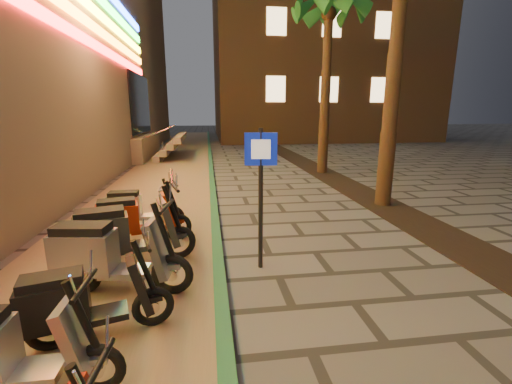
{
  "coord_description": "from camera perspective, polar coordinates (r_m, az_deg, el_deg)",
  "views": [
    {
      "loc": [
        -1.01,
        -1.31,
        2.45
      ],
      "look_at": [
        -0.27,
        3.91,
        1.2
      ],
      "focal_mm": 24.0,
      "sensor_mm": 36.0,
      "label": 1
    }
  ],
  "objects": [
    {
      "name": "scooter_8",
      "position": [
        4.24,
        -27.2,
        -16.08
      ],
      "size": [
        1.54,
        0.79,
        1.09
      ],
      "rotation": [
        0.0,
        0.0,
        0.28
      ],
      "color": "black",
      "rests_on": "ground"
    },
    {
      "name": "scooter_7",
      "position": [
        3.8,
        -36.86,
        -20.77
      ],
      "size": [
        1.57,
        0.55,
        1.11
      ],
      "rotation": [
        0.0,
        0.0,
        -0.01
      ],
      "color": "black",
      "rests_on": "ground"
    },
    {
      "name": "scooter_9",
      "position": [
        5.08,
        -23.75,
        -9.64
      ],
      "size": [
        1.85,
        0.74,
        1.3
      ],
      "rotation": [
        0.0,
        0.0,
        -0.14
      ],
      "color": "black",
      "rests_on": "ground"
    },
    {
      "name": "parking_strip",
      "position": [
        11.68,
        -15.68,
        0.75
      ],
      "size": [
        3.4,
        60.0,
        0.01
      ],
      "primitive_type": "cube",
      "color": "#8C7251",
      "rests_on": "ground"
    },
    {
      "name": "scooter_10",
      "position": [
        5.8,
        -21.47,
        -6.57
      ],
      "size": [
        1.85,
        0.93,
        1.31
      ],
      "rotation": [
        0.0,
        0.0,
        0.27
      ],
      "color": "black",
      "rests_on": "ground"
    },
    {
      "name": "pedestrian_sign",
      "position": [
        5.18,
        0.79,
        2.0
      ],
      "size": [
        0.49,
        0.11,
        2.21
      ],
      "rotation": [
        0.0,
        0.0,
        -0.12
      ],
      "color": "black",
      "rests_on": "ground"
    },
    {
      "name": "scooter_11",
      "position": [
        6.68,
        -19.8,
        -4.29
      ],
      "size": [
        1.69,
        0.81,
        1.19
      ],
      "rotation": [
        0.0,
        0.0,
        0.24
      ],
      "color": "black",
      "rests_on": "ground"
    },
    {
      "name": "green_curb",
      "position": [
        11.56,
        -7.32,
        1.25
      ],
      "size": [
        0.18,
        60.0,
        0.1
      ],
      "primitive_type": "cube",
      "color": "#25633B",
      "rests_on": "ground"
    },
    {
      "name": "palm_d",
      "position": [
        14.51,
        12.07,
        27.01
      ],
      "size": [
        2.97,
        3.02,
        7.16
      ],
      "color": "#472D19",
      "rests_on": "ground"
    },
    {
      "name": "scooter_12",
      "position": [
        7.58,
        -19.28,
        -2.53
      ],
      "size": [
        1.55,
        0.54,
        1.09
      ],
      "rotation": [
        0.0,
        0.0,
        0.02
      ],
      "color": "black",
      "rests_on": "ground"
    },
    {
      "name": "planting_strip",
      "position": [
        8.18,
        26.87,
        -5.5
      ],
      "size": [
        1.2,
        40.0,
        0.02
      ],
      "primitive_type": "cube",
      "color": "black",
      "rests_on": "ground"
    }
  ]
}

